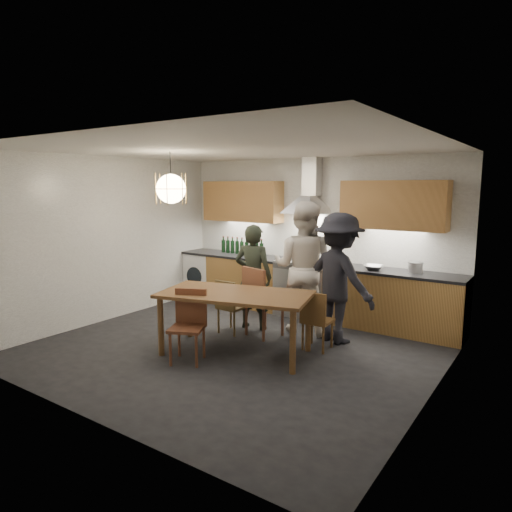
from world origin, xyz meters
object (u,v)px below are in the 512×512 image
Objects in this scene: dining_table at (235,300)px; chair_back_left at (229,303)px; person_left at (253,277)px; mixing_bowl at (373,267)px; person_right at (339,278)px; stock_pot at (415,268)px; person_mid at (303,268)px; wine_bottles at (242,246)px; chair_front at (189,320)px.

dining_table is 0.84m from chair_back_left.
person_left reaches higher than chair_back_left.
person_right is at bearing -102.34° from mixing_bowl.
stock_pot is (2.06, 1.13, 0.18)m from person_left.
stock_pot is at bearing -144.17° from chair_back_left.
person_mid reaches higher than chair_back_left.
dining_table is 1.48m from person_right.
wine_bottles is (-2.54, 0.16, 0.12)m from mixing_bowl.
person_left is 0.77m from person_mid.
wine_bottles is (-1.75, 0.88, 0.09)m from person_mid.
dining_table is 1.16× the size of person_right.
person_mid reaches higher than dining_table.
stock_pot is (0.76, 0.96, 0.08)m from person_right.
dining_table is 9.95× the size of stock_pot.
person_right is 0.86m from mixing_bowl.
chair_front is (0.20, -1.08, 0.05)m from chair_back_left.
person_left reaches higher than dining_table.
chair_back_left is 1.20m from person_mid.
dining_table is at bearing 30.35° from chair_front.
chair_back_left is 3.82× the size of stock_pot.
stock_pot is at bearing -109.05° from person_right.
mixing_bowl is (1.08, 2.00, 0.23)m from dining_table.
person_right is 1.92× the size of wine_bottles.
chair_back_left is 2.21m from mixing_bowl.
person_mid is 1.07m from mixing_bowl.
stock_pot is (0.58, 0.12, 0.04)m from mixing_bowl.
person_mid is at bearing 7.94° from person_right.
chair_back_left is at bearing -59.82° from wine_bottles.
stock_pot is (2.20, 1.55, 0.52)m from chair_back_left.
chair_front is at bearing -67.07° from wine_bottles.
wine_bottles is at bearing -3.64° from person_right.
mixing_bowl is at bearing -168.09° from stock_pot.
chair_front is (-0.34, -0.50, -0.20)m from dining_table.
person_right is at bearing -157.17° from chair_back_left.
mixing_bowl is at bearing -160.38° from person_left.
dining_table is 7.15× the size of mixing_bowl.
chair_front is 3.33m from stock_pot.
person_mid is at bearing 45.84° from chair_front.
person_left is 1.70× the size of wine_bottles.
person_right is (0.61, -0.12, -0.07)m from person_mid.
chair_back_left is 0.45× the size of person_right.
dining_table is at bearing -55.83° from wine_bottles.
dining_table is at bearing 134.13° from chair_back_left.
person_right is at bearing -22.96° from wine_bottles.
person_left is 2.36m from stock_pot.
dining_table is 2.71m from stock_pot.
person_left is at bearing 26.45° from person_right.
dining_table is 2.64m from wine_bottles.
mixing_bowl is 0.59m from stock_pot.
wine_bottles reaches higher than mixing_bowl.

